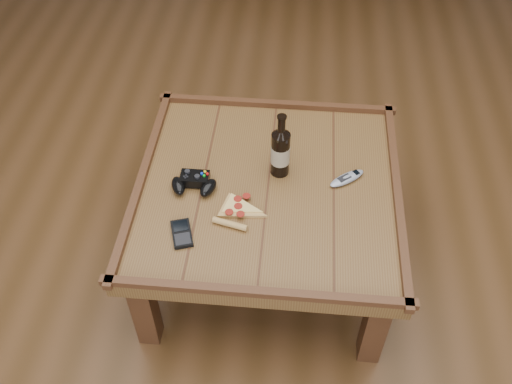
# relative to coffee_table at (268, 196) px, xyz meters

# --- Properties ---
(ground) EXTENTS (6.00, 6.00, 0.00)m
(ground) POSITION_rel_coffee_table_xyz_m (0.00, 0.00, -0.39)
(ground) COLOR #492D14
(ground) RESTS_ON ground
(coffee_table) EXTENTS (1.03, 1.03, 0.48)m
(coffee_table) POSITION_rel_coffee_table_xyz_m (0.00, 0.00, 0.00)
(coffee_table) COLOR #593819
(coffee_table) RESTS_ON ground
(beer_bottle) EXTENTS (0.07, 0.07, 0.28)m
(beer_bottle) POSITION_rel_coffee_table_xyz_m (0.04, 0.08, 0.17)
(beer_bottle) COLOR black
(beer_bottle) RESTS_ON coffee_table
(game_controller) EXTENTS (0.19, 0.13, 0.05)m
(game_controller) POSITION_rel_coffee_table_xyz_m (-0.28, -0.03, 0.08)
(game_controller) COLOR black
(game_controller) RESTS_ON coffee_table
(pizza_slice) EXTENTS (0.19, 0.26, 0.02)m
(pizza_slice) POSITION_rel_coffee_table_xyz_m (-0.10, -0.14, 0.07)
(pizza_slice) COLOR tan
(pizza_slice) RESTS_ON coffee_table
(smartphone) EXTENTS (0.10, 0.14, 0.02)m
(smartphone) POSITION_rel_coffee_table_xyz_m (-0.28, -0.27, 0.07)
(smartphone) COLOR black
(smartphone) RESTS_ON coffee_table
(remote_control) EXTENTS (0.15, 0.13, 0.02)m
(remote_control) POSITION_rel_coffee_table_xyz_m (0.30, 0.06, 0.07)
(remote_control) COLOR #8F939C
(remote_control) RESTS_ON coffee_table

